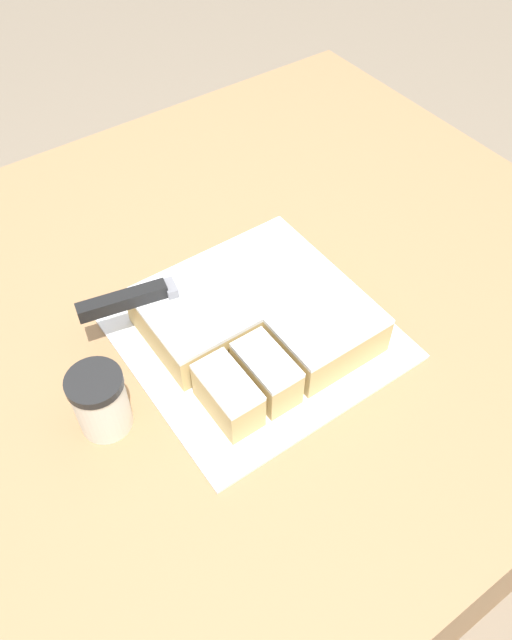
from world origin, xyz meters
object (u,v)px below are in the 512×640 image
cake (257,317)px  knife (151,293)px  cake_board (256,336)px  coffee_cup (100,402)px

cake → knife: 0.16m
knife → cake_board: bearing=-28.6°
cake_board → coffee_cup: coffee_cup is taller
cake → coffee_cup: coffee_cup is taller
cake_board → cake: cake is taller
cake_board → knife: (-0.12, 0.10, 0.08)m
cake_board → coffee_cup: (-0.25, -0.01, 0.05)m
coffee_cup → cake_board: bearing=1.1°
knife → coffee_cup: size_ratio=3.37×
cake_board → cake: bearing=42.9°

